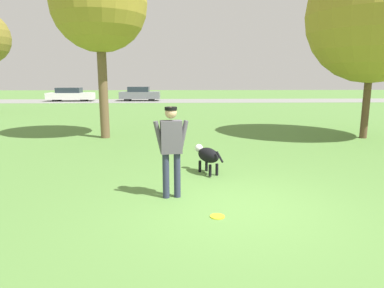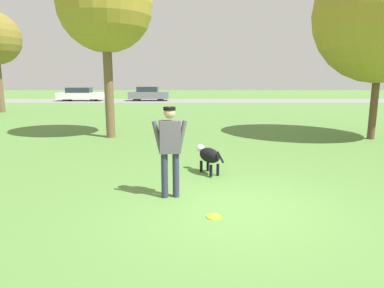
{
  "view_description": "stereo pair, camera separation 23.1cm",
  "coord_description": "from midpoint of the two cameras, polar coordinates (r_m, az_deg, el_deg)",
  "views": [
    {
      "loc": [
        -0.98,
        -5.8,
        2.3
      ],
      "look_at": [
        -0.71,
        1.41,
        0.9
      ],
      "focal_mm": 32.0,
      "sensor_mm": 36.0,
      "label": 1
    },
    {
      "loc": [
        -0.74,
        -5.8,
        2.3
      ],
      "look_at": [
        -0.71,
        1.41,
        0.9
      ],
      "focal_mm": 32.0,
      "sensor_mm": 36.0,
      "label": 2
    }
  ],
  "objects": [
    {
      "name": "person",
      "position": [
        6.52,
        -4.5,
        -0.09
      ],
      "size": [
        0.68,
        0.28,
        1.77
      ],
      "rotation": [
        0.0,
        0.0,
        0.16
      ],
      "color": "#2D334C",
      "rests_on": "ground_plane"
    },
    {
      "name": "parked_car_grey",
      "position": [
        35.3,
        -8.89,
        8.25
      ],
      "size": [
        4.0,
        1.85,
        1.42
      ],
      "rotation": [
        0.0,
        0.0,
        0.0
      ],
      "color": "slate",
      "rests_on": "ground_plane"
    },
    {
      "name": "dog",
      "position": [
        8.3,
        1.78,
        -1.91
      ],
      "size": [
        0.67,
        1.08,
        0.66
      ],
      "rotation": [
        0.0,
        0.0,
        2.06
      ],
      "color": "black",
      "rests_on": "ground_plane"
    },
    {
      "name": "tree_near_left",
      "position": [
        13.87,
        -15.74,
        21.56
      ],
      "size": [
        3.51,
        3.51,
        6.72
      ],
      "color": "brown",
      "rests_on": "ground_plane"
    },
    {
      "name": "ground_plane",
      "position": [
        6.3,
        5.96,
        -10.5
      ],
      "size": [
        120.0,
        120.0,
        0.0
      ],
      "primitive_type": "plane",
      "color": "#56843D"
    },
    {
      "name": "parked_car_white",
      "position": [
        36.54,
        -19.78,
        7.76
      ],
      "size": [
        4.54,
        1.96,
        1.34
      ],
      "rotation": [
        0.0,
        0.0,
        0.04
      ],
      "color": "white",
      "rests_on": "ground_plane"
    },
    {
      "name": "tree_near_right",
      "position": [
        14.81,
        27.74,
        18.43
      ],
      "size": [
        4.88,
        4.88,
        6.98
      ],
      "color": "brown",
      "rests_on": "ground_plane"
    },
    {
      "name": "frisbee",
      "position": [
        5.88,
        3.09,
        -11.96
      ],
      "size": [
        0.25,
        0.25,
        0.02
      ],
      "color": "yellow",
      "rests_on": "ground_plane"
    },
    {
      "name": "far_road_strip",
      "position": [
        34.99,
        -0.72,
        7.22
      ],
      "size": [
        120.0,
        6.0,
        0.01
      ],
      "color": "gray",
      "rests_on": "ground_plane"
    }
  ]
}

